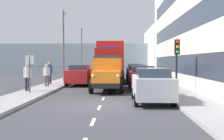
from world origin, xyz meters
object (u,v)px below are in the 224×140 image
object	(u,v)px
truck_vintage_orange	(107,74)
car_red_oppositeside_0	(80,75)
pedestrian_near_railing	(28,74)
lamp_post_promenade	(64,39)
lamp_post_far	(82,47)
car_black_kerbside_2	(137,74)
lorry_cargo_red	(111,61)
pedestrian_in_dark_coat	(49,71)
car_navy_kerbside_3	(134,71)
street_sign	(30,67)
pedestrian_strolling	(47,73)
traffic_light_near	(177,54)
car_maroon_kerbside_1	(142,77)
car_silver_kerbside_near	(152,85)

from	to	relation	value
truck_vintage_orange	car_red_oppositeside_0	size ratio (longest dim) A/B	1.37
pedestrian_near_railing	lamp_post_promenade	xyz separation A→B (m)	(-0.52, -8.36, 2.92)
lamp_post_promenade	lamp_post_far	xyz separation A→B (m)	(0.09, -12.11, -0.09)
car_black_kerbside_2	car_red_oppositeside_0	bearing A→B (deg)	22.87
lorry_cargo_red	pedestrian_in_dark_coat	xyz separation A→B (m)	(4.99, 3.92, -0.85)
car_navy_kerbside_3	pedestrian_near_railing	xyz separation A→B (m)	(7.48, 12.91, 0.31)
car_red_oppositeside_0	street_sign	size ratio (longest dim) A/B	1.83
pedestrian_strolling	pedestrian_near_railing	bearing A→B (deg)	83.49
pedestrian_near_railing	traffic_light_near	bearing A→B (deg)	176.26
lorry_cargo_red	traffic_light_near	distance (m)	10.61
truck_vintage_orange	pedestrian_in_dark_coat	size ratio (longest dim) A/B	3.11
lorry_cargo_red	car_maroon_kerbside_1	world-z (taller)	lorry_cargo_red
pedestrian_in_dark_coat	truck_vintage_orange	bearing A→B (deg)	142.52
car_maroon_kerbside_1	lamp_post_far	size ratio (longest dim) A/B	0.65
car_maroon_kerbside_1	car_red_oppositeside_0	bearing A→B (deg)	-32.20
lorry_cargo_red	street_sign	distance (m)	10.96
pedestrian_near_railing	lamp_post_promenade	distance (m)	8.87
lamp_post_promenade	lamp_post_far	size ratio (longest dim) A/B	1.03
street_sign	car_maroon_kerbside_1	bearing A→B (deg)	-155.15
lamp_post_far	lamp_post_promenade	bearing A→B (deg)	90.42
truck_vintage_orange	lorry_cargo_red	distance (m)	7.84
car_maroon_kerbside_1	traffic_light_near	size ratio (longest dim) A/B	1.33
pedestrian_in_dark_coat	street_sign	bearing A→B (deg)	94.47
car_maroon_kerbside_1	car_navy_kerbside_3	xyz separation A→B (m)	(0.00, -10.58, -0.00)
car_silver_kerbside_near	pedestrian_in_dark_coat	distance (m)	11.37
pedestrian_near_railing	street_sign	world-z (taller)	street_sign
car_black_kerbside_2	lorry_cargo_red	bearing A→B (deg)	-30.44
lamp_post_far	pedestrian_strolling	bearing A→B (deg)	89.74
lorry_cargo_red	car_maroon_kerbside_1	bearing A→B (deg)	110.38
lamp_post_promenade	lamp_post_far	world-z (taller)	lamp_post_promenade
car_black_kerbside_2	pedestrian_strolling	world-z (taller)	pedestrian_strolling
car_silver_kerbside_near	pedestrian_strolling	size ratio (longest dim) A/B	2.39
lamp_post_promenade	lamp_post_far	bearing A→B (deg)	-89.58
car_maroon_kerbside_1	truck_vintage_orange	bearing A→B (deg)	23.44
car_navy_kerbside_3	lamp_post_far	xyz separation A→B (m)	(7.05, -7.56, 3.14)
car_maroon_kerbside_1	lamp_post_far	bearing A→B (deg)	-68.77
lamp_post_promenade	car_maroon_kerbside_1	bearing A→B (deg)	139.10
car_navy_kerbside_3	lamp_post_far	world-z (taller)	lamp_post_far
truck_vintage_orange	car_maroon_kerbside_1	bearing A→B (deg)	-156.56
car_red_oppositeside_0	lorry_cargo_red	bearing A→B (deg)	-124.97
lorry_cargo_red	pedestrian_in_dark_coat	bearing A→B (deg)	38.15
truck_vintage_orange	traffic_light_near	size ratio (longest dim) A/B	1.76
lorry_cargo_red	lamp_post_promenade	world-z (taller)	lamp_post_promenade
car_silver_kerbside_near	car_black_kerbside_2	size ratio (longest dim) A/B	1.05
truck_vintage_orange	pedestrian_near_railing	world-z (taller)	truck_vintage_orange
car_silver_kerbside_near	lamp_post_far	world-z (taller)	lamp_post_far
lorry_cargo_red	pedestrian_strolling	distance (m)	7.61
car_silver_kerbside_near	car_red_oppositeside_0	size ratio (longest dim) A/B	0.97
lorry_cargo_red	car_silver_kerbside_near	distance (m)	12.77
truck_vintage_orange	pedestrian_near_railing	bearing A→B (deg)	14.20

